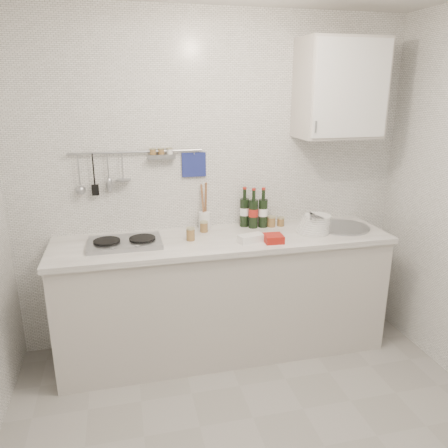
% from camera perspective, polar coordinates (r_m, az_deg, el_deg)
% --- Properties ---
extents(back_wall, '(3.00, 0.02, 2.50)m').
position_cam_1_polar(back_wall, '(3.36, -1.24, 5.21)').
color(back_wall, silver).
rests_on(back_wall, floor).
extents(counter, '(2.44, 0.64, 0.96)m').
position_cam_1_polar(counter, '(3.36, 0.05, -9.60)').
color(counter, '#BBB4AD').
rests_on(counter, floor).
extents(wall_rail, '(0.98, 0.09, 0.34)m').
position_cam_1_polar(wall_rail, '(3.23, -11.63, 7.53)').
color(wall_rail, '#93969B').
rests_on(wall_rail, back_wall).
extents(wall_cabinet, '(0.60, 0.38, 0.70)m').
position_cam_1_polar(wall_cabinet, '(3.43, 14.92, 16.68)').
color(wall_cabinet, '#BBB4AD').
rests_on(wall_cabinet, back_wall).
extents(plate_stack_hob, '(0.28, 0.28, 0.02)m').
position_cam_1_polar(plate_stack_hob, '(3.11, -11.43, -2.19)').
color(plate_stack_hob, '#444C9B').
rests_on(plate_stack_hob, counter).
extents(plate_stack_sink, '(0.27, 0.26, 0.13)m').
position_cam_1_polar(plate_stack_sink, '(3.35, 11.80, -0.01)').
color(plate_stack_sink, white).
rests_on(plate_stack_sink, counter).
extents(wine_bottles, '(0.21, 0.13, 0.31)m').
position_cam_1_polar(wine_bottles, '(3.37, 3.89, 2.15)').
color(wine_bottles, black).
rests_on(wine_bottles, counter).
extents(butter_dish, '(0.19, 0.13, 0.05)m').
position_cam_1_polar(butter_dish, '(3.07, 3.54, -1.87)').
color(butter_dish, white).
rests_on(butter_dish, counter).
extents(strawberry_punnet, '(0.14, 0.14, 0.05)m').
position_cam_1_polar(strawberry_punnet, '(3.08, 6.47, -1.89)').
color(strawberry_punnet, '#AC1313').
rests_on(strawberry_punnet, counter).
extents(utensil_crock, '(0.09, 0.09, 0.37)m').
position_cam_1_polar(utensil_crock, '(3.34, -2.56, 0.80)').
color(utensil_crock, white).
rests_on(utensil_crock, counter).
extents(jar_a, '(0.06, 0.06, 0.08)m').
position_cam_1_polar(jar_a, '(3.28, -2.65, -0.33)').
color(jar_a, olive).
rests_on(jar_a, counter).
extents(jar_b, '(0.07, 0.07, 0.08)m').
position_cam_1_polar(jar_b, '(3.42, 6.21, 0.35)').
color(jar_b, olive).
rests_on(jar_b, counter).
extents(jar_c, '(0.06, 0.06, 0.07)m').
position_cam_1_polar(jar_c, '(3.45, 7.42, 0.33)').
color(jar_c, olive).
rests_on(jar_c, counter).
extents(jar_d, '(0.06, 0.06, 0.09)m').
position_cam_1_polar(jar_d, '(3.10, -4.40, -1.30)').
color(jar_d, olive).
rests_on(jar_d, counter).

